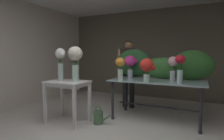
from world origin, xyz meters
TOP-DOWN VIEW (x-y plane):
  - ground_plane at (0.00, 1.95)m, footprint 8.58×8.58m
  - wall_back at (0.00, 3.90)m, footprint 5.74×0.12m
  - wall_left at (-2.87, 1.95)m, footprint 0.12×4.02m
  - display_table_glass at (0.48, 1.86)m, footprint 1.80×0.89m
  - side_table_white at (-1.03, 1.00)m, footprint 0.77×0.56m
  - florist at (-0.35, 2.46)m, footprint 0.60×0.24m
  - foliage_backdrop at (0.46, 2.19)m, footprint 2.02×0.32m
  - vase_blush_ranunculus at (0.76, 1.88)m, footprint 0.19×0.19m
  - vase_sunset_freesia at (-0.16, 1.53)m, footprint 0.19×0.19m
  - vase_scarlet_lilies at (0.37, 1.52)m, footprint 0.29×0.25m
  - vase_magenta_stock at (-0.11, 1.91)m, footprint 0.27×0.25m
  - vase_crimson_snapdragons at (0.93, 1.61)m, footprint 0.17×0.17m
  - vase_white_roses_tall at (-1.19, 1.00)m, footprint 0.21×0.19m
  - vase_cream_lisianthus_tall at (-0.88, 1.05)m, footprint 0.29×0.28m
  - watering_can at (-0.45, 1.18)m, footprint 0.35×0.18m

SIDE VIEW (x-z plane):
  - ground_plane at x=0.00m, z-range 0.00..0.00m
  - watering_can at x=-0.45m, z-range -0.05..0.30m
  - display_table_glass at x=0.48m, z-range 0.27..1.08m
  - side_table_white at x=-1.03m, z-range 0.29..1.08m
  - florist at x=-0.35m, z-range 0.19..1.82m
  - vase_sunset_freesia at x=-0.16m, z-range 0.85..1.29m
  - vase_scarlet_lilies at x=0.37m, z-range 0.86..1.29m
  - foliage_backdrop at x=0.46m, z-range 0.77..1.39m
  - vase_blush_ranunculus at x=0.76m, z-range 0.86..1.32m
  - vase_crimson_snapdragons at x=0.93m, z-range 0.85..1.35m
  - vase_magenta_stock at x=-0.11m, z-range 0.88..1.36m
  - vase_white_roses_tall at x=-1.19m, z-range 0.86..1.48m
  - vase_cream_lisianthus_tall at x=-0.88m, z-range 0.90..1.55m
  - wall_back at x=0.00m, z-range 0.00..2.64m
  - wall_left at x=-2.87m, z-range 0.00..2.64m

